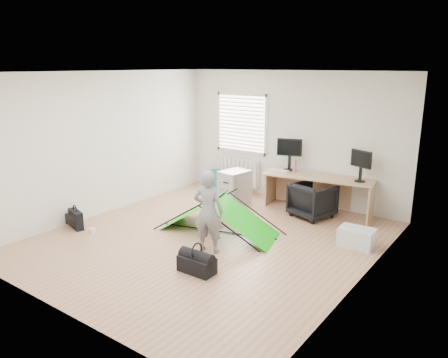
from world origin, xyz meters
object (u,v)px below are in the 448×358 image
Objects in this scene: laptop_bag at (76,219)px; filing_cabinet at (235,187)px; office_chair at (313,200)px; kite at (219,215)px; person at (208,212)px; storage_crate at (356,237)px; desk at (318,194)px; duffel_bag at (197,265)px; monitor_left at (290,159)px; thermos at (295,166)px; monitor_right at (361,170)px.

filing_cabinet is at bearing 79.65° from laptop_bag.
office_chair is 1.67× the size of laptop_bag.
kite is at bearing 76.42° from office_chair.
storage_crate is at bearing -156.91° from person.
duffel_bag is (-0.25, -3.41, -0.25)m from desk.
monitor_left reaches higher than office_chair.
person reaches higher than storage_crate.
duffel_bag is at bearing -85.70° from thermos.
person is 2.42× the size of storage_crate.
person is at bearing 91.96° from office_chair.
storage_crate is at bearing -4.95° from filing_cabinet.
desk is 0.92m from monitor_left.
filing_cabinet is 1.68m from office_chair.
monitor_left is at bearing 96.79° from duffel_bag.
duffel_bag is (-0.31, -3.06, -0.21)m from office_chair.
kite is at bearing -159.46° from storage_crate.
desk is 0.35m from office_chair.
office_chair is at bearing 44.65° from kite.
filing_cabinet is at bearing 99.88° from kite.
laptop_bag is (-4.30, -2.13, 0.01)m from storage_crate.
thermos reaches higher than duffel_bag.
storage_crate is 2.64m from duffel_bag.
storage_crate is at bearing -34.57° from thermos.
thermos reaches higher than laptop_bag.
laptop_bag is at bearing -142.86° from monitor_left.
desk is 3.42m from duffel_bag.
laptop_bag is (-3.07, -3.34, -0.20)m from desk.
thermos is (1.10, 0.50, 0.50)m from filing_cabinet.
office_chair is 0.55× the size of person.
desk is at bearing 85.47° from duffel_bag.
kite is (-0.96, -1.67, -0.01)m from office_chair.
monitor_left is 0.24× the size of kite.
person is (-0.62, -2.40, 0.32)m from office_chair.
monitor_left is 0.70× the size of office_chair.
thermos reaches higher than filing_cabinet.
desk is 4.21× the size of monitor_left.
storage_crate is (1.79, 1.53, -0.50)m from person.
monitor_right is 0.84× the size of storage_crate.
filing_cabinet is 2.48m from person.
monitor_left is 1.17× the size of laptop_bag.
office_chair is 4.33m from laptop_bag.
duffel_bag is (-1.04, -3.47, -0.82)m from monitor_right.
desk is at bearing 2.70° from thermos.
monitor_left is 2.21m from kite.
thermos is at bearing 69.39° from laptop_bag.
monitor_right is 0.86× the size of duffel_bag.
thermos is at bearing 145.43° from storage_crate.
laptop_bag is 2.82m from duffel_bag.
office_chair is 1.47m from storage_crate.
laptop_bag is (-3.13, -3.00, -0.16)m from office_chair.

